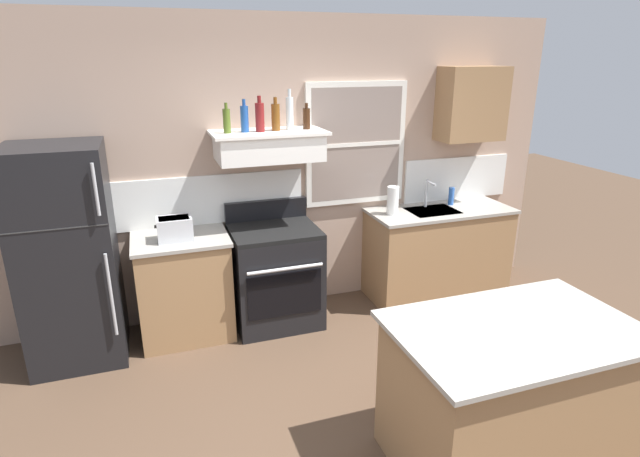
# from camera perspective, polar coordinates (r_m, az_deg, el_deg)

# --- Properties ---
(ground_plane) EXTENTS (16.00, 16.00, 0.00)m
(ground_plane) POSITION_cam_1_polar(r_m,az_deg,el_deg) (3.50, 7.86, -23.59)
(ground_plane) COLOR #4C3828
(back_wall) EXTENTS (5.40, 0.11, 2.70)m
(back_wall) POSITION_cam_1_polar(r_m,az_deg,el_deg) (4.78, -3.12, 6.74)
(back_wall) COLOR tan
(back_wall) RESTS_ON ground_plane
(refrigerator) EXTENTS (0.70, 0.72, 1.74)m
(refrigerator) POSITION_cam_1_polar(r_m,az_deg,el_deg) (4.42, -26.31, -2.83)
(refrigerator) COLOR black
(refrigerator) RESTS_ON ground_plane
(counter_left_of_stove) EXTENTS (0.79, 0.63, 0.91)m
(counter_left_of_stove) POSITION_cam_1_polar(r_m,az_deg,el_deg) (4.59, -14.91, -6.26)
(counter_left_of_stove) COLOR #9E754C
(counter_left_of_stove) RESTS_ON ground_plane
(toaster) EXTENTS (0.30, 0.20, 0.19)m
(toaster) POSITION_cam_1_polar(r_m,az_deg,el_deg) (4.33, -15.92, 0.01)
(toaster) COLOR silver
(toaster) RESTS_ON counter_left_of_stove
(stove_range) EXTENTS (0.76, 0.69, 1.09)m
(stove_range) POSITION_cam_1_polar(r_m,az_deg,el_deg) (4.66, -5.01, -5.17)
(stove_range) COLOR black
(stove_range) RESTS_ON ground_plane
(range_hood_shelf) EXTENTS (0.96, 0.52, 0.24)m
(range_hood_shelf) POSITION_cam_1_polar(r_m,az_deg,el_deg) (4.41, -5.76, 9.22)
(range_hood_shelf) COLOR white
(bottle_olive_oil_square) EXTENTS (0.06, 0.06, 0.24)m
(bottle_olive_oil_square) POSITION_cam_1_polar(r_m,az_deg,el_deg) (4.30, -10.37, 11.78)
(bottle_olive_oil_square) COLOR #4C601E
(bottle_olive_oil_square) RESTS_ON range_hood_shelf
(bottle_blue_liqueur) EXTENTS (0.07, 0.07, 0.27)m
(bottle_blue_liqueur) POSITION_cam_1_polar(r_m,az_deg,el_deg) (4.33, -8.43, 12.07)
(bottle_blue_liqueur) COLOR #1E478C
(bottle_blue_liqueur) RESTS_ON range_hood_shelf
(bottle_red_label_wine) EXTENTS (0.07, 0.07, 0.29)m
(bottle_red_label_wine) POSITION_cam_1_polar(r_m,az_deg,el_deg) (4.34, -6.74, 12.29)
(bottle_red_label_wine) COLOR maroon
(bottle_red_label_wine) RESTS_ON range_hood_shelf
(bottle_amber_wine) EXTENTS (0.07, 0.07, 0.28)m
(bottle_amber_wine) POSITION_cam_1_polar(r_m,az_deg,el_deg) (4.40, -4.98, 12.34)
(bottle_amber_wine) COLOR brown
(bottle_amber_wine) RESTS_ON range_hood_shelf
(bottle_clear_tall) EXTENTS (0.06, 0.06, 0.34)m
(bottle_clear_tall) POSITION_cam_1_polar(r_m,az_deg,el_deg) (4.45, -3.41, 12.80)
(bottle_clear_tall) COLOR silver
(bottle_clear_tall) RESTS_ON range_hood_shelf
(bottle_brown_stout) EXTENTS (0.06, 0.06, 0.22)m
(bottle_brown_stout) POSITION_cam_1_polar(r_m,az_deg,el_deg) (4.47, -1.51, 12.21)
(bottle_brown_stout) COLOR #381E0F
(bottle_brown_stout) RESTS_ON range_hood_shelf
(counter_right_with_sink) EXTENTS (1.43, 0.63, 0.91)m
(counter_right_with_sink) POSITION_cam_1_polar(r_m,az_deg,el_deg) (5.32, 12.93, -2.54)
(counter_right_with_sink) COLOR #9E754C
(counter_right_with_sink) RESTS_ON ground_plane
(sink_faucet) EXTENTS (0.03, 0.17, 0.28)m
(sink_faucet) POSITION_cam_1_polar(r_m,az_deg,el_deg) (5.16, 11.93, 4.20)
(sink_faucet) COLOR silver
(sink_faucet) RESTS_ON counter_right_with_sink
(paper_towel_roll) EXTENTS (0.11, 0.11, 0.27)m
(paper_towel_roll) POSITION_cam_1_polar(r_m,az_deg,el_deg) (4.88, 8.13, 3.11)
(paper_towel_roll) COLOR white
(paper_towel_roll) RESTS_ON counter_right_with_sink
(dish_soap_bottle) EXTENTS (0.06, 0.06, 0.18)m
(dish_soap_bottle) POSITION_cam_1_polar(r_m,az_deg,el_deg) (5.33, 14.45, 3.53)
(dish_soap_bottle) COLOR blue
(dish_soap_bottle) RESTS_ON counter_right_with_sink
(kitchen_island) EXTENTS (1.40, 0.90, 0.91)m
(kitchen_island) POSITION_cam_1_polar(r_m,az_deg,el_deg) (3.35, 20.27, -17.03)
(kitchen_island) COLOR #9E754C
(kitchen_island) RESTS_ON ground_plane
(upper_cabinet_right) EXTENTS (0.64, 0.32, 0.70)m
(upper_cabinet_right) POSITION_cam_1_polar(r_m,az_deg,el_deg) (5.30, 16.60, 13.19)
(upper_cabinet_right) COLOR #9E754C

